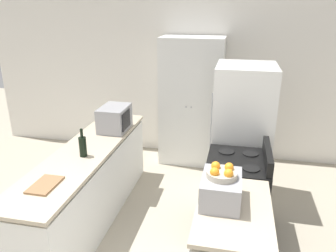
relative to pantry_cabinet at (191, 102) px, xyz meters
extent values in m
cube|color=silver|center=(-0.10, 0.33, 0.30)|extent=(7.00, 0.06, 2.60)
cube|color=silver|center=(-0.93, -1.86, -0.58)|extent=(0.58, 2.54, 0.83)
cube|color=#B7A88E|center=(-0.93, -1.86, -0.11)|extent=(0.60, 2.59, 0.04)
cube|color=#B7A88E|center=(0.73, -2.65, -0.11)|extent=(0.60, 0.99, 0.04)
cube|color=silver|center=(0.00, 0.00, 0.00)|extent=(0.95, 0.57, 1.99)
sphere|color=#B2B2B7|center=(-0.04, -0.30, 0.00)|extent=(0.03, 0.03, 0.03)
sphere|color=#B2B2B7|center=(0.04, -0.30, 0.00)|extent=(0.03, 0.03, 0.03)
cube|color=black|center=(0.75, -1.77, -0.54)|extent=(0.64, 0.74, 0.91)
cube|color=black|center=(0.42, -1.77, -0.66)|extent=(0.02, 0.65, 0.50)
cube|color=black|center=(1.04, -1.77, -0.01)|extent=(0.06, 0.70, 0.16)
cylinder|color=black|center=(0.62, -1.94, -0.08)|extent=(0.17, 0.17, 0.01)
cylinder|color=black|center=(0.62, -1.59, -0.08)|extent=(0.17, 0.17, 0.01)
cylinder|color=black|center=(0.88, -1.94, -0.08)|extent=(0.17, 0.17, 0.01)
cylinder|color=black|center=(0.88, -1.59, -0.08)|extent=(0.17, 0.17, 0.01)
cube|color=white|center=(0.79, -0.97, -0.11)|extent=(0.71, 0.78, 1.77)
cylinder|color=gray|center=(0.41, -1.18, -0.02)|extent=(0.02, 0.02, 0.97)
cube|color=#939399|center=(-0.82, -1.19, 0.06)|extent=(0.33, 0.47, 0.31)
cube|color=black|center=(-0.66, -1.23, 0.06)|extent=(0.01, 0.29, 0.22)
cylinder|color=black|center=(-0.87, -2.02, 0.02)|extent=(0.08, 0.08, 0.21)
cylinder|color=black|center=(-0.87, -2.02, 0.17)|extent=(0.03, 0.03, 0.10)
cube|color=#939399|center=(0.62, -2.58, 0.02)|extent=(0.31, 0.43, 0.23)
cube|color=black|center=(0.46, -2.58, 0.02)|extent=(0.01, 0.30, 0.14)
cylinder|color=#B2A893|center=(0.62, -2.58, 0.16)|extent=(0.25, 0.25, 0.05)
sphere|color=orange|center=(0.67, -2.53, 0.20)|extent=(0.07, 0.07, 0.07)
sphere|color=orange|center=(0.56, -2.53, 0.20)|extent=(0.07, 0.07, 0.07)
sphere|color=orange|center=(0.56, -2.64, 0.20)|extent=(0.07, 0.07, 0.07)
sphere|color=orange|center=(0.67, -2.64, 0.20)|extent=(0.07, 0.07, 0.07)
cube|color=#8E6642|center=(-0.93, -2.66, -0.08)|extent=(0.21, 0.33, 0.02)
camera|label=1|loc=(0.68, -4.93, 1.42)|focal=35.00mm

